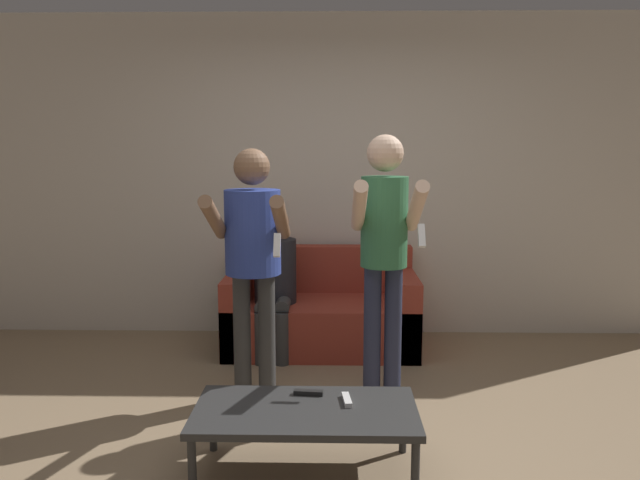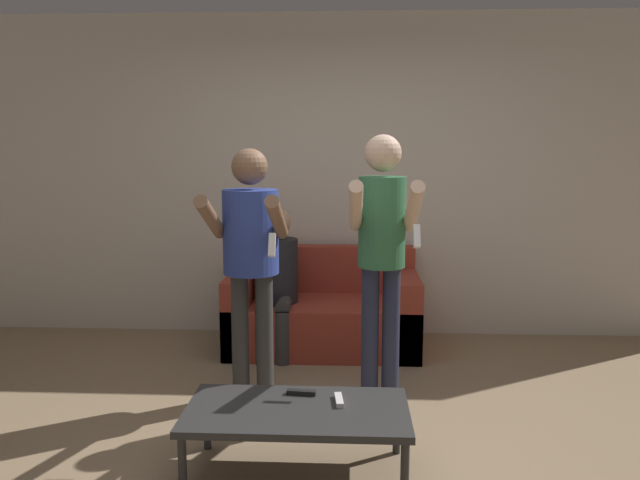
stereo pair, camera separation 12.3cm
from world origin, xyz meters
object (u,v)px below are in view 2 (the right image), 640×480
coffee_table (297,414)px  remote_far (301,392)px  couch (323,314)px  person_standing_left (251,245)px  person_standing_right (382,240)px  remote_near (339,400)px  person_seated (276,274)px

coffee_table → remote_far: remote_far is taller
couch → person_standing_left: 1.36m
person_standing_right → remote_near: person_standing_right is taller
person_standing_left → person_standing_right: (0.81, -0.00, 0.04)m
person_standing_left → coffee_table: size_ratio=1.47×
remote_far → person_standing_left: bearing=116.0°
person_standing_left → person_seated: 0.99m
coffee_table → couch: bearing=88.9°
couch → person_seated: 0.53m
person_standing_right → remote_far: 1.11m
person_standing_left → person_standing_right: bearing=-0.1°
remote_near → person_standing_left: bearing=123.7°
person_standing_right → coffee_table: (-0.45, -0.93, -0.73)m
couch → coffee_table: (-0.04, -2.01, 0.04)m
person_standing_left → coffee_table: person_standing_left is taller
person_standing_right → person_seated: bearing=129.9°
person_standing_left → couch: bearing=69.3°
coffee_table → person_standing_right: bearing=64.3°
remote_near → person_seated: bearing=106.4°
couch → person_standing_left: bearing=-110.7°
remote_near → coffee_table: bearing=-158.6°
person_standing_left → remote_near: person_standing_left is taller
person_standing_left → coffee_table: 1.22m
coffee_table → person_seated: bearing=99.8°
person_standing_right → remote_near: size_ratio=10.99×
couch → coffee_table: couch is taller
person_standing_left → remote_near: bearing=-56.3°
couch → person_seated: person_seated is taller
person_standing_right → remote_near: (-0.25, -0.85, -0.68)m
remote_far → person_seated: bearing=101.0°
coffee_table → remote_far: bearing=87.4°
person_standing_left → remote_near: 1.21m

